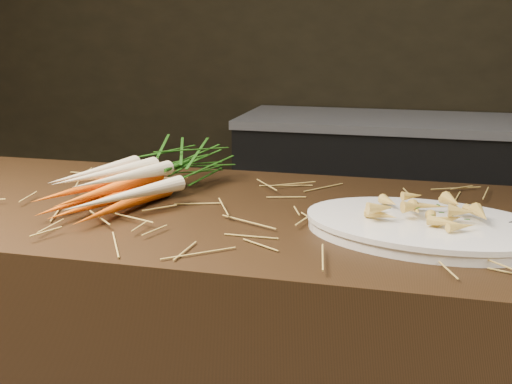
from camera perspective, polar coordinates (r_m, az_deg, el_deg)
back_counter at (r=3.22m, az=15.01°, el=-1.11°), size 1.82×0.62×0.84m
straw_bedding at (r=1.30m, az=3.17°, el=-1.49°), size 1.40×0.60×0.02m
root_veg_bunch at (r=1.44m, az=-9.03°, el=1.67°), size 0.31×0.57×0.10m
serving_platter at (r=1.20m, az=14.86°, el=-3.22°), size 0.48×0.37×0.02m
roasted_veg_heap at (r=1.19m, az=14.97°, el=-1.57°), size 0.24×0.19×0.05m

